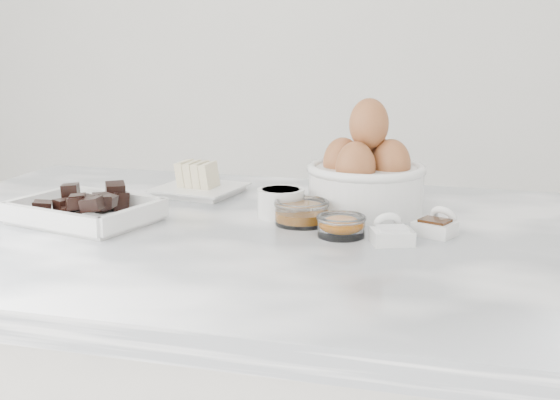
# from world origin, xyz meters

# --- Properties ---
(marble_slab) EXTENTS (1.20, 0.80, 0.04)m
(marble_slab) POSITION_xyz_m (0.00, 0.00, 0.92)
(marble_slab) COLOR white
(marble_slab) RESTS_ON cabinet
(chocolate_dish) EXTENTS (0.24, 0.21, 0.06)m
(chocolate_dish) POSITION_xyz_m (-0.28, -0.03, 0.96)
(chocolate_dish) COLOR white
(chocolate_dish) RESTS_ON marble_slab
(butter_plate) EXTENTS (0.16, 0.16, 0.06)m
(butter_plate) POSITION_xyz_m (-0.19, 0.21, 0.96)
(butter_plate) COLOR white
(butter_plate) RESTS_ON marble_slab
(sugar_ramekin) EXTENTS (0.08, 0.08, 0.05)m
(sugar_ramekin) POSITION_xyz_m (0.01, 0.08, 0.96)
(sugar_ramekin) COLOR white
(sugar_ramekin) RESTS_ON marble_slab
(egg_bowl) EXTENTS (0.20, 0.20, 0.19)m
(egg_bowl) POSITION_xyz_m (0.13, 0.16, 1.00)
(egg_bowl) COLOR white
(egg_bowl) RESTS_ON marble_slab
(honey_bowl) EXTENTS (0.09, 0.09, 0.04)m
(honey_bowl) POSITION_xyz_m (0.05, 0.05, 0.96)
(honey_bowl) COLOR white
(honey_bowl) RESTS_ON marble_slab
(zest_bowl) EXTENTS (0.07, 0.07, 0.03)m
(zest_bowl) POSITION_xyz_m (0.12, -0.01, 0.96)
(zest_bowl) COLOR white
(zest_bowl) RESTS_ON marble_slab
(vanilla_spoon) EXTENTS (0.07, 0.08, 0.04)m
(vanilla_spoon) POSITION_xyz_m (0.26, 0.04, 0.95)
(vanilla_spoon) COLOR white
(vanilla_spoon) RESTS_ON marble_slab
(salt_spoon) EXTENTS (0.07, 0.08, 0.04)m
(salt_spoon) POSITION_xyz_m (0.20, -0.02, 0.95)
(salt_spoon) COLOR white
(salt_spoon) RESTS_ON marble_slab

